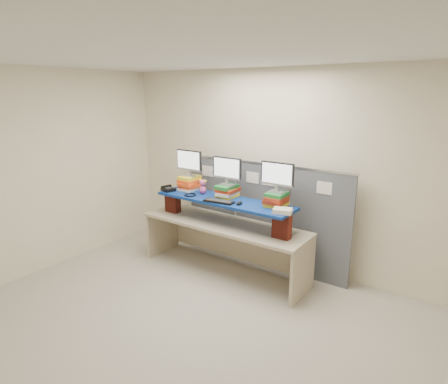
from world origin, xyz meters
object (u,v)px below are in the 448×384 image
Objects in this scene: monitor_right at (277,175)px; keyboard at (219,201)px; desk at (224,232)px; blue_board at (224,200)px; monitor_center at (227,169)px; desk_phone at (168,189)px; monitor_left at (189,162)px.

monitor_right is 1.04× the size of keyboard.
desk is 1.21× the size of blue_board.
desk is 0.88m from monitor_center.
monitor_center is 0.76m from monitor_right.
monitor_center is at bearing 29.74° from desk_phone.
blue_board is 0.93m from desk_phone.
blue_board is at bearing -170.77° from monitor_right.
monitor_right is at bearing 15.09° from keyboard.
monitor_center is at bearing 0.00° from monitor_left.
monitor_center reaches higher than blue_board.
desk_phone is at bearing -172.86° from blue_board.
monitor_left is 1.00× the size of monitor_center.
keyboard is at bearing -158.06° from monitor_right.
desk_phone is at bearing -171.94° from monitor_right.
desk_phone reaches higher than keyboard.
monitor_right is at bearing 9.23° from desk.
desk is 5.46× the size of monitor_right.
desk_phone is (-0.93, -0.11, 0.05)m from blue_board.
desk_phone is (-1.66, -0.22, -0.37)m from monitor_right.
monitor_center is (-0.03, 0.12, 0.87)m from desk.
monitor_right is 0.84m from keyboard.
desk is 0.52m from keyboard.
blue_board is 4.69× the size of keyboard.
blue_board is 0.85m from monitor_right.
monitor_left reaches higher than monitor_center.
monitor_center is 2.08× the size of desk_phone.
desk is 1.16m from monitor_left.
monitor_right is at bearing 0.00° from monitor_center.
keyboard is at bearing -77.01° from monitor_center.
monitor_center reaches higher than desk_phone.
keyboard is (0.03, -0.16, 0.03)m from blue_board.
keyboard is (0.03, -0.16, 0.49)m from desk.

